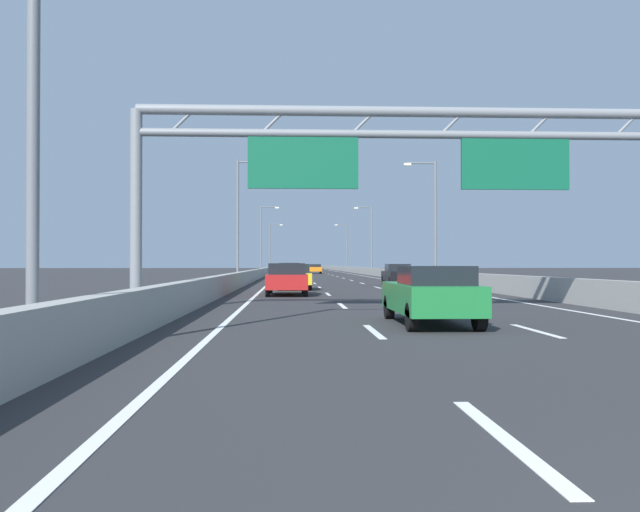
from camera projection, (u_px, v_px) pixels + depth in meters
name	position (u px, v px, depth m)	size (l,w,h in m)	color
ground_plane	(314.00, 273.00, 102.16)	(260.00, 260.00, 0.00)	#2D2D30
lane_dash_left_0	(505.00, 439.00, 5.68)	(0.16, 3.00, 0.01)	white
lane_dash_left_1	(374.00, 332.00, 14.67)	(0.16, 3.00, 0.01)	white
lane_dash_left_2	(342.00, 306.00, 23.66)	(0.16, 3.00, 0.01)	white
lane_dash_left_3	(328.00, 294.00, 32.66)	(0.16, 3.00, 0.01)	white
lane_dash_left_4	(320.00, 288.00, 41.65)	(0.16, 3.00, 0.01)	white
lane_dash_left_5	(315.00, 283.00, 50.64)	(0.16, 3.00, 0.01)	white
lane_dash_left_6	(311.00, 280.00, 59.63)	(0.16, 3.00, 0.01)	white
lane_dash_left_7	(308.00, 278.00, 68.62)	(0.16, 3.00, 0.01)	white
lane_dash_left_8	(306.00, 276.00, 77.61)	(0.16, 3.00, 0.01)	white
lane_dash_left_9	(305.00, 275.00, 86.60)	(0.16, 3.00, 0.01)	white
lane_dash_left_10	(303.00, 274.00, 95.59)	(0.16, 3.00, 0.01)	white
lane_dash_left_11	(302.00, 273.00, 104.58)	(0.16, 3.00, 0.01)	white
lane_dash_left_12	(301.00, 272.00, 113.57)	(0.16, 3.00, 0.01)	white
lane_dash_left_13	(301.00, 272.00, 122.56)	(0.16, 3.00, 0.01)	white
lane_dash_left_14	(300.00, 271.00, 131.55)	(0.16, 3.00, 0.01)	white
lane_dash_left_15	(299.00, 271.00, 140.54)	(0.16, 3.00, 0.01)	white
lane_dash_left_16	(299.00, 270.00, 149.53)	(0.16, 3.00, 0.01)	white
lane_dash_left_17	(298.00, 270.00, 158.53)	(0.16, 3.00, 0.01)	white
lane_dash_right_1	(536.00, 331.00, 14.83)	(0.16, 3.00, 0.01)	white
lane_dash_right_2	(443.00, 305.00, 23.82)	(0.16, 3.00, 0.01)	white
lane_dash_right_3	(401.00, 294.00, 32.81)	(0.16, 3.00, 0.01)	white
lane_dash_right_4	(377.00, 287.00, 41.80)	(0.16, 3.00, 0.01)	white
lane_dash_right_5	(362.00, 283.00, 50.79)	(0.16, 3.00, 0.01)	white
lane_dash_right_6	(351.00, 280.00, 59.79)	(0.16, 3.00, 0.01)	white
lane_dash_right_7	(343.00, 278.00, 68.78)	(0.16, 3.00, 0.01)	white
lane_dash_right_8	(337.00, 276.00, 77.77)	(0.16, 3.00, 0.01)	white
lane_dash_right_9	(332.00, 275.00, 86.76)	(0.16, 3.00, 0.01)	white
lane_dash_right_10	(329.00, 274.00, 95.75)	(0.16, 3.00, 0.01)	white
lane_dash_right_11	(325.00, 273.00, 104.74)	(0.16, 3.00, 0.01)	white
lane_dash_right_12	(323.00, 272.00, 113.73)	(0.16, 3.00, 0.01)	white
lane_dash_right_13	(320.00, 272.00, 122.72)	(0.16, 3.00, 0.01)	white
lane_dash_right_14	(318.00, 271.00, 131.71)	(0.16, 3.00, 0.01)	white
lane_dash_right_15	(316.00, 271.00, 140.70)	(0.16, 3.00, 0.01)	white
lane_dash_right_16	(315.00, 270.00, 149.69)	(0.16, 3.00, 0.01)	white
lane_dash_right_17	(313.00, 270.00, 158.68)	(0.16, 3.00, 0.01)	white
edge_line_left	(278.00, 275.00, 89.94)	(0.16, 176.00, 0.01)	white
edge_line_right	(356.00, 275.00, 90.41)	(0.16, 176.00, 0.01)	white
barrier_left	(271.00, 270.00, 111.85)	(0.45, 220.00, 0.95)	#9E9E99
barrier_right	(353.00, 270.00, 112.46)	(0.45, 220.00, 0.95)	#9E9E99
sign_gantry	(408.00, 156.00, 20.76)	(16.99, 0.36, 6.36)	gray
streetlamp_left_near	(49.00, 18.00, 10.65)	(2.58, 0.28, 9.50)	slate
streetlamp_left_mid	(241.00, 213.00, 51.73)	(2.58, 0.28, 9.50)	slate
streetlamp_right_mid	(432.00, 214.00, 52.39)	(2.58, 0.28, 9.50)	slate
streetlamp_left_far	(263.00, 235.00, 92.81)	(2.58, 0.28, 9.50)	slate
streetlamp_right_far	(370.00, 236.00, 93.47)	(2.58, 0.28, 9.50)	slate
streetlamp_left_distant	(271.00, 244.00, 133.89)	(2.58, 0.28, 9.50)	slate
streetlamp_right_distant	(346.00, 244.00, 134.55)	(2.58, 0.28, 9.50)	slate
white_car	(291.00, 268.00, 107.59)	(1.89, 4.64, 1.42)	silver
black_car	(398.00, 275.00, 45.83)	(1.71, 4.41, 1.47)	black
yellow_car	(294.00, 276.00, 38.51)	(1.89, 4.12, 1.48)	yellow
orange_car	(315.00, 269.00, 101.50)	(1.89, 4.31, 1.42)	orange
silver_car	(290.00, 273.00, 52.87)	(1.78, 4.48, 1.56)	#A8ADB2
green_car	(431.00, 294.00, 16.34)	(1.72, 4.52, 1.44)	#1E7A38
red_car	(287.00, 279.00, 31.71)	(1.90, 4.58, 1.51)	red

